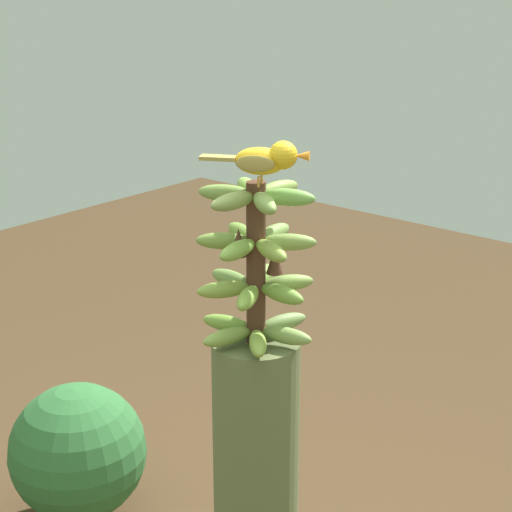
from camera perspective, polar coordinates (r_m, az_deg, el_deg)
The scene contains 3 objects.
banana_bunch at distance 1.86m, azimuth 0.00°, elevation -0.49°, with size 0.26×0.26×0.36m.
perched_bird at distance 1.77m, azimuth 0.72°, elevation 6.30°, with size 0.21×0.13×0.09m.
tropical_shrub at distance 3.01m, azimuth -11.45°, elevation -12.28°, with size 0.45×0.45×0.50m.
Camera 1 is at (1.13, -1.34, 1.81)m, focal length 61.86 mm.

